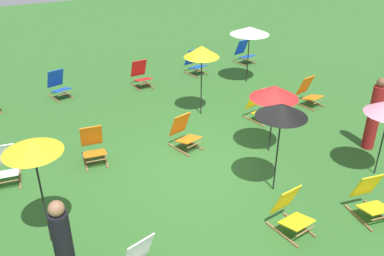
{
  "coord_description": "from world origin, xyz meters",
  "views": [
    {
      "loc": [
        -3.82,
        -6.5,
        5.09
      ],
      "look_at": [
        0.0,
        1.2,
        0.5
      ],
      "focal_mm": 39.17,
      "sensor_mm": 36.0,
      "label": 1
    }
  ],
  "objects": [
    {
      "name": "deckchair_2",
      "position": [
        1.81,
        -2.46,
        0.37
      ],
      "size": [
        0.57,
        0.82,
        0.83
      ],
      "rotation": [
        0.0,
        0.0,
        -0.14
      ],
      "color": "olive",
      "rests_on": "ground"
    },
    {
      "name": "deckchair_14",
      "position": [
        -2.23,
        1.63,
        0.37
      ],
      "size": [
        0.56,
        0.81,
        0.83
      ],
      "rotation": [
        0.0,
        0.0,
        -0.11
      ],
      "color": "olive",
      "rests_on": "ground"
    },
    {
      "name": "umbrella_5",
      "position": [
        0.73,
        -1.04,
        1.77
      ],
      "size": [
        0.98,
        0.98,
        1.91
      ],
      "color": "black",
      "rests_on": "ground"
    },
    {
      "name": "person_1",
      "position": [
        -3.5,
        -1.97,
        0.87
      ],
      "size": [
        0.36,
        0.36,
        1.79
      ],
      "rotation": [
        0.0,
        0.0,
        5.31
      ],
      "color": "black",
      "rests_on": "ground"
    },
    {
      "name": "person_0",
      "position": [
        3.72,
        -0.67,
        0.84
      ],
      "size": [
        0.37,
        0.37,
        1.76
      ],
      "rotation": [
        0.0,
        0.0,
        1.14
      ],
      "color": "maroon",
      "rests_on": "ground"
    },
    {
      "name": "deckchair_11",
      "position": [
        2.24,
        1.72,
        0.37
      ],
      "size": [
        0.63,
        0.85,
        0.83
      ],
      "rotation": [
        0.0,
        0.0,
        0.22
      ],
      "color": "olive",
      "rests_on": "ground"
    },
    {
      "name": "ground_plane",
      "position": [
        0.0,
        0.0,
        0.0
      ],
      "size": [
        40.0,
        40.0,
        0.0
      ],
      "primitive_type": "plane",
      "color": "#2D6026"
    },
    {
      "name": "umbrella_0",
      "position": [
        1.53,
        0.24,
        1.49
      ],
      "size": [
        1.08,
        1.08,
        1.64
      ],
      "color": "black",
      "rests_on": "ground"
    },
    {
      "name": "deckchair_6",
      "position": [
        4.36,
        5.76,
        0.37
      ],
      "size": [
        0.64,
        0.85,
        0.83
      ],
      "rotation": [
        0.0,
        0.0,
        0.23
      ],
      "color": "olive",
      "rests_on": "ground"
    },
    {
      "name": "deckchair_9",
      "position": [
        0.26,
        -2.14,
        0.37
      ],
      "size": [
        0.59,
        0.82,
        0.83
      ],
      "rotation": [
        0.0,
        0.0,
        0.16
      ],
      "color": "olive",
      "rests_on": "ground"
    },
    {
      "name": "deckchair_7",
      "position": [
        4.04,
        1.87,
        0.37
      ],
      "size": [
        0.63,
        0.85,
        0.83
      ],
      "rotation": [
        0.0,
        0.0,
        0.22
      ],
      "color": "olive",
      "rests_on": "ground"
    },
    {
      "name": "deckchair_12",
      "position": [
        -4.05,
        1.65,
        0.37
      ],
      "size": [
        0.56,
        0.81,
        0.83
      ],
      "rotation": [
        0.0,
        0.0,
        -0.11
      ],
      "color": "olive",
      "rests_on": "ground"
    },
    {
      "name": "umbrella_2",
      "position": [
        -3.57,
        -0.56,
        1.88
      ],
      "size": [
        0.92,
        0.92,
        2.0
      ],
      "color": "black",
      "rests_on": "ground"
    },
    {
      "name": "umbrella_3",
      "position": [
        3.45,
        4.16,
        1.67
      ],
      "size": [
        1.22,
        1.22,
        1.79
      ],
      "color": "black",
      "rests_on": "ground"
    },
    {
      "name": "deckchair_10",
      "position": [
        -0.17,
        1.28,
        0.37
      ],
      "size": [
        0.67,
        0.86,
        0.83
      ],
      "rotation": [
        0.0,
        0.0,
        0.28
      ],
      "color": "olive",
      "rests_on": "ground"
    },
    {
      "name": "deckchair_4",
      "position": [
        0.24,
        5.32,
        0.37
      ],
      "size": [
        0.52,
        0.79,
        0.83
      ],
      "rotation": [
        0.0,
        0.0,
        0.06
      ],
      "color": "olive",
      "rests_on": "ground"
    },
    {
      "name": "deckchair_13",
      "position": [
        2.27,
        5.58,
        0.37
      ],
      "size": [
        0.65,
        0.85,
        0.83
      ],
      "rotation": [
        0.0,
        0.0,
        0.25
      ],
      "color": "olive",
      "rests_on": "ground"
    },
    {
      "name": "deckchair_8",
      "position": [
        -2.25,
        5.59,
        0.37
      ],
      "size": [
        0.66,
        0.86,
        0.83
      ],
      "rotation": [
        0.0,
        0.0,
        0.27
      ],
      "color": "olive",
      "rests_on": "ground"
    },
    {
      "name": "umbrella_1",
      "position": [
        1.02,
        2.7,
        1.77
      ],
      "size": [
        0.92,
        0.92,
        1.92
      ],
      "color": "black",
      "rests_on": "ground"
    }
  ]
}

